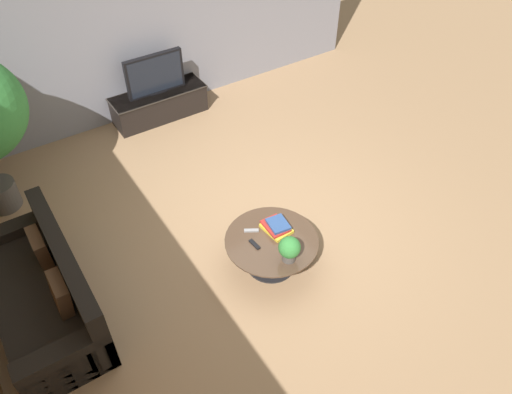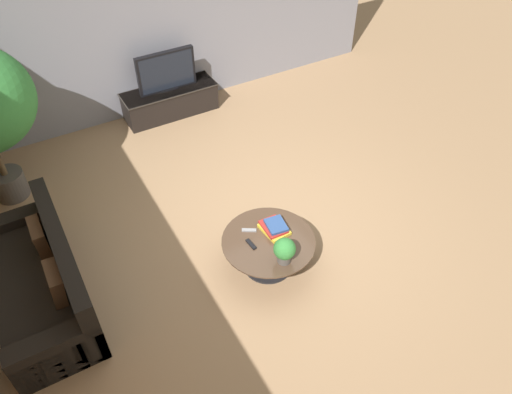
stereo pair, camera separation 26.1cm
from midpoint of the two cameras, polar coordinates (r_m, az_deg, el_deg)
The scene contains 10 objects.
ground_plane at distance 6.07m, azimuth 2.75°, elevation -3.74°, with size 24.00×24.00×0.00m, color #9E7A56.
back_wall_stone at distance 7.69m, azimuth -10.50°, elevation 20.03°, with size 7.40×0.12×3.00m, color gray.
media_console at distance 7.99m, azimuth -8.84°, elevation 10.80°, with size 1.46×0.50×0.44m.
television at distance 7.73m, azimuth -9.24°, elevation 13.97°, with size 0.90×0.13×0.61m.
coffee_table at distance 5.49m, azimuth 2.78°, elevation -5.85°, with size 1.02×1.02×0.41m.
couch_by_wall at distance 5.58m, azimuth -21.99°, elevation -9.17°, with size 0.84×1.95×0.84m.
potted_plant_tabletop at distance 5.10m, azimuth 4.75°, elevation -6.09°, with size 0.23×0.23×0.30m.
book_stack at distance 5.48m, azimuth 3.49°, elevation -3.54°, with size 0.27×0.34×0.09m.
remote_black at distance 5.35m, azimuth 0.82°, elevation -5.45°, with size 0.04×0.16×0.02m, color black.
remote_silver at distance 5.49m, azimuth 0.57°, elevation -3.84°, with size 0.04×0.16×0.02m, color gray.
Camera 2 is at (-2.19, -3.54, 4.42)m, focal length 35.00 mm.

